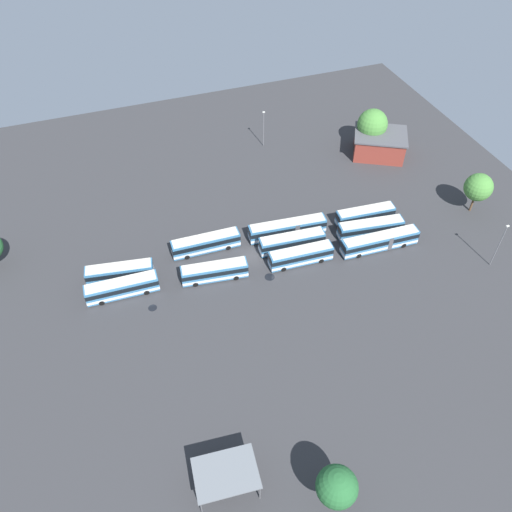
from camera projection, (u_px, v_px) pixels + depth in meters
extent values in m
plane|color=#333335|center=(252.00, 256.00, 95.99)|extent=(128.23, 128.23, 0.00)
cube|color=teal|center=(365.00, 215.00, 101.53)|extent=(11.92, 3.36, 2.96)
cube|color=beige|center=(366.00, 209.00, 100.43)|extent=(11.44, 3.13, 0.14)
cube|color=black|center=(365.00, 214.00, 101.19)|extent=(11.99, 3.40, 0.95)
cube|color=silver|center=(364.00, 218.00, 102.12)|extent=(11.99, 3.40, 0.59)
cube|color=black|center=(338.00, 218.00, 100.02)|extent=(0.21, 2.03, 1.09)
cylinder|color=black|center=(349.00, 227.00, 100.98)|extent=(1.02, 0.38, 1.00)
cylinder|color=black|center=(345.00, 220.00, 102.53)|extent=(1.02, 0.38, 1.00)
cylinder|color=black|center=(383.00, 221.00, 102.34)|extent=(1.02, 0.38, 1.00)
cylinder|color=black|center=(378.00, 213.00, 103.89)|extent=(1.02, 0.38, 1.00)
cube|color=teal|center=(370.00, 228.00, 98.84)|extent=(12.97, 4.12, 2.96)
cube|color=beige|center=(372.00, 222.00, 97.75)|extent=(12.43, 3.86, 0.14)
cube|color=black|center=(371.00, 226.00, 98.51)|extent=(13.03, 4.17, 0.95)
cube|color=silver|center=(370.00, 231.00, 99.43)|extent=(13.03, 4.17, 0.59)
cube|color=black|center=(339.00, 231.00, 97.48)|extent=(0.33, 2.02, 1.09)
cylinder|color=black|center=(352.00, 240.00, 98.37)|extent=(1.03, 0.43, 1.00)
cylinder|color=black|center=(348.00, 232.00, 99.95)|extent=(1.03, 0.43, 1.00)
cylinder|color=black|center=(391.00, 234.00, 99.56)|extent=(1.03, 0.43, 1.00)
cylinder|color=black|center=(386.00, 226.00, 101.13)|extent=(1.03, 0.43, 1.00)
cube|color=teal|center=(380.00, 242.00, 96.18)|extent=(15.20, 3.13, 2.96)
cube|color=beige|center=(381.00, 236.00, 95.08)|extent=(14.59, 2.91, 0.14)
cube|color=black|center=(380.00, 240.00, 95.84)|extent=(15.28, 3.17, 0.95)
cube|color=silver|center=(379.00, 245.00, 96.76)|extent=(15.28, 3.17, 0.59)
cube|color=black|center=(343.00, 248.00, 94.19)|extent=(0.15, 2.03, 1.09)
cube|color=#47474C|center=(388.00, 240.00, 96.52)|extent=(1.01, 2.56, 2.84)
cylinder|color=black|center=(359.00, 256.00, 95.34)|extent=(1.01, 0.34, 1.00)
cylinder|color=black|center=(353.00, 248.00, 96.87)|extent=(1.01, 0.34, 1.00)
cylinder|color=black|center=(404.00, 245.00, 97.30)|extent=(1.01, 0.34, 1.00)
cylinder|color=black|center=(398.00, 238.00, 98.83)|extent=(1.01, 0.34, 1.00)
cube|color=teal|center=(287.00, 229.00, 98.77)|extent=(15.27, 3.87, 2.96)
cube|color=beige|center=(288.00, 223.00, 97.67)|extent=(14.65, 3.61, 0.14)
cube|color=black|center=(287.00, 227.00, 98.43)|extent=(15.35, 3.91, 0.95)
cube|color=silver|center=(287.00, 232.00, 99.35)|extent=(15.35, 3.91, 0.59)
cube|color=black|center=(249.00, 233.00, 97.03)|extent=(0.25, 2.03, 1.09)
cube|color=#47474C|center=(296.00, 227.00, 99.06)|extent=(1.13, 2.60, 2.84)
cylinder|color=black|center=(265.00, 241.00, 98.07)|extent=(1.02, 0.39, 1.00)
cylinder|color=black|center=(262.00, 234.00, 99.63)|extent=(1.02, 0.39, 1.00)
cylinder|color=black|center=(312.00, 233.00, 99.72)|extent=(1.02, 0.39, 1.00)
cylinder|color=black|center=(308.00, 226.00, 101.27)|extent=(1.02, 0.39, 1.00)
cube|color=teal|center=(292.00, 242.00, 96.12)|extent=(12.59, 3.43, 2.96)
cube|color=beige|center=(292.00, 236.00, 95.02)|extent=(12.07, 3.20, 0.14)
cube|color=black|center=(292.00, 240.00, 95.79)|extent=(12.65, 3.48, 0.95)
cube|color=silver|center=(292.00, 245.00, 96.71)|extent=(12.65, 3.48, 0.59)
cube|color=black|center=(260.00, 246.00, 94.56)|extent=(0.22, 2.03, 1.09)
cylinder|color=black|center=(274.00, 255.00, 95.54)|extent=(1.02, 0.38, 1.00)
cylinder|color=black|center=(270.00, 246.00, 97.09)|extent=(1.02, 0.38, 1.00)
cylinder|color=black|center=(313.00, 247.00, 96.97)|extent=(1.02, 0.38, 1.00)
cylinder|color=black|center=(309.00, 239.00, 98.52)|extent=(1.02, 0.38, 1.00)
cube|color=teal|center=(301.00, 256.00, 93.52)|extent=(11.98, 3.08, 2.96)
cube|color=beige|center=(301.00, 250.00, 92.42)|extent=(11.50, 2.86, 0.14)
cube|color=black|center=(301.00, 254.00, 93.18)|extent=(12.05, 3.12, 0.95)
cube|color=silver|center=(300.00, 259.00, 94.10)|extent=(12.05, 3.12, 0.59)
cube|color=black|center=(270.00, 260.00, 91.90)|extent=(0.16, 2.03, 1.09)
cylinder|color=black|center=(283.00, 269.00, 92.90)|extent=(1.01, 0.35, 1.00)
cylinder|color=black|center=(279.00, 261.00, 94.44)|extent=(1.01, 0.35, 1.00)
cylinder|color=black|center=(321.00, 261.00, 94.40)|extent=(1.01, 0.35, 1.00)
cylinder|color=black|center=(317.00, 252.00, 95.94)|extent=(1.01, 0.35, 1.00)
cube|color=teal|center=(206.00, 243.00, 95.82)|extent=(12.92, 2.77, 2.96)
cube|color=beige|center=(205.00, 237.00, 94.72)|extent=(12.40, 2.56, 0.14)
cube|color=black|center=(206.00, 242.00, 95.48)|extent=(12.98, 2.81, 0.95)
cube|color=silver|center=(206.00, 247.00, 96.40)|extent=(12.98, 2.81, 0.59)
cube|color=black|center=(172.00, 249.00, 93.97)|extent=(0.11, 2.03, 1.09)
cylinder|color=black|center=(187.00, 257.00, 95.07)|extent=(1.01, 0.32, 1.00)
cylinder|color=black|center=(184.00, 249.00, 96.60)|extent=(1.01, 0.32, 1.00)
cylinder|color=black|center=(228.00, 248.00, 96.85)|extent=(1.01, 0.32, 1.00)
cylinder|color=black|center=(225.00, 240.00, 98.37)|extent=(1.01, 0.32, 1.00)
cube|color=teal|center=(214.00, 272.00, 90.72)|extent=(12.00, 3.95, 2.96)
cube|color=beige|center=(214.00, 266.00, 89.62)|extent=(11.51, 3.70, 0.14)
cube|color=black|center=(214.00, 270.00, 90.39)|extent=(12.06, 4.00, 0.95)
cube|color=silver|center=(215.00, 275.00, 91.31)|extent=(12.06, 4.00, 0.59)
cube|color=black|center=(181.00, 275.00, 89.42)|extent=(0.32, 2.02, 1.09)
cylinder|color=black|center=(195.00, 284.00, 90.29)|extent=(1.03, 0.42, 1.00)
cylinder|color=black|center=(194.00, 275.00, 91.86)|extent=(1.03, 0.42, 1.00)
cylinder|color=black|center=(236.00, 278.00, 91.40)|extent=(1.03, 0.42, 1.00)
cylinder|color=black|center=(234.00, 269.00, 92.97)|extent=(1.03, 0.42, 1.00)
cube|color=teal|center=(120.00, 273.00, 90.56)|extent=(11.98, 4.30, 2.96)
cube|color=beige|center=(118.00, 266.00, 89.46)|extent=(11.48, 4.03, 0.14)
cube|color=black|center=(119.00, 271.00, 90.22)|extent=(12.04, 4.35, 0.95)
cube|color=silver|center=(121.00, 276.00, 91.14)|extent=(12.04, 4.35, 0.59)
cube|color=black|center=(85.00, 275.00, 89.39)|extent=(0.38, 2.01, 1.09)
cylinder|color=black|center=(100.00, 285.00, 90.20)|extent=(1.03, 0.45, 1.00)
cylinder|color=black|center=(101.00, 276.00, 91.78)|extent=(1.03, 0.45, 1.00)
cylinder|color=black|center=(142.00, 279.00, 91.15)|extent=(1.03, 0.45, 1.00)
cylinder|color=black|center=(142.00, 270.00, 92.73)|extent=(1.03, 0.45, 1.00)
cube|color=teal|center=(122.00, 288.00, 88.00)|extent=(12.48, 2.87, 2.96)
cube|color=beige|center=(120.00, 282.00, 86.90)|extent=(11.98, 2.66, 0.14)
cube|color=black|center=(122.00, 286.00, 87.66)|extent=(12.55, 2.91, 0.95)
cube|color=silver|center=(123.00, 291.00, 88.58)|extent=(12.55, 2.91, 0.59)
cube|color=black|center=(84.00, 294.00, 86.24)|extent=(0.13, 2.03, 1.09)
cylinder|color=black|center=(102.00, 303.00, 87.30)|extent=(1.01, 0.33, 1.00)
cylinder|color=black|center=(100.00, 293.00, 88.83)|extent=(1.01, 0.33, 1.00)
cylinder|color=black|center=(147.00, 292.00, 88.97)|extent=(1.01, 0.33, 1.00)
cylinder|color=black|center=(144.00, 283.00, 90.50)|extent=(1.01, 0.33, 1.00)
cube|color=maroon|center=(379.00, 145.00, 118.11)|extent=(14.06, 13.21, 5.01)
cube|color=#4C4C51|center=(381.00, 134.00, 116.20)|extent=(14.91, 14.00, 0.36)
cube|color=black|center=(354.00, 148.00, 119.73)|extent=(0.92, 1.60, 2.20)
cube|color=slate|center=(226.00, 473.00, 63.71)|extent=(8.53, 6.61, 0.20)
cylinder|color=#59595B|center=(201.00, 508.00, 62.62)|extent=(0.20, 0.20, 3.65)
cylinder|color=#59595B|center=(194.00, 466.00, 66.24)|extent=(0.20, 0.20, 3.65)
cylinder|color=#59595B|center=(260.00, 493.00, 63.92)|extent=(0.20, 0.20, 3.65)
cylinder|color=#59595B|center=(250.00, 452.00, 67.54)|extent=(0.20, 0.20, 3.65)
cylinder|color=slate|center=(498.00, 247.00, 91.04)|extent=(0.16, 0.16, 9.39)
cube|color=silver|center=(508.00, 226.00, 87.58)|extent=(0.56, 0.28, 0.20)
cylinder|color=slate|center=(264.00, 130.00, 119.24)|extent=(0.16, 0.16, 8.69)
cube|color=silver|center=(264.00, 112.00, 116.04)|extent=(0.56, 0.28, 0.20)
cylinder|color=brown|center=(472.00, 204.00, 104.11)|extent=(0.44, 0.44, 3.57)
sphere|color=#478438|center=(478.00, 187.00, 101.16)|extent=(5.60, 5.60, 5.60)
cylinder|color=brown|center=(333.00, 499.00, 63.50)|extent=(0.44, 0.44, 3.43)
sphere|color=#235B2D|center=(337.00, 487.00, 60.73)|extent=(5.16, 5.16, 5.16)
cylinder|color=brown|center=(369.00, 142.00, 120.37)|extent=(0.44, 0.44, 3.47)
sphere|color=#478438|center=(372.00, 124.00, 117.06)|extent=(6.91, 6.91, 6.91)
cylinder|color=black|center=(233.00, 233.00, 100.50)|extent=(2.49, 2.49, 0.01)
cylinder|color=black|center=(153.00, 308.00, 87.16)|extent=(1.52, 1.52, 0.01)
cylinder|color=black|center=(270.00, 277.00, 92.20)|extent=(1.83, 1.83, 0.01)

